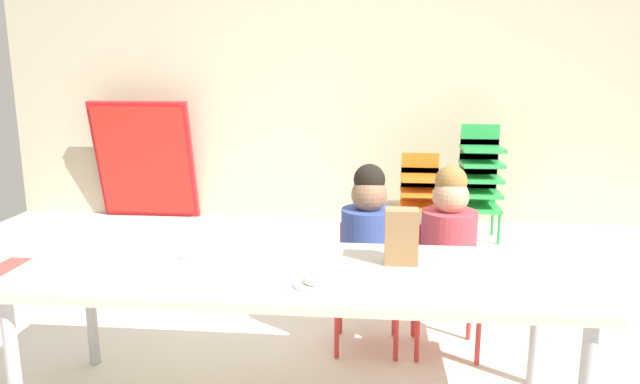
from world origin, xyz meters
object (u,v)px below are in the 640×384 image
(folded_activity_table, at_px, (145,161))
(paper_plate_center_table, at_px, (201,255))
(craft_table, at_px, (296,280))
(kid_chair_orange_stack, at_px, (420,189))
(seated_child_middle_seat, at_px, (448,242))
(seated_child_near_camera, at_px, (368,240))
(paper_bag_brown, at_px, (401,236))
(kid_chair_green_stack, at_px, (480,176))
(donut_powdered_on_plate, at_px, (318,279))
(paper_plate_near_edge, at_px, (318,284))

(folded_activity_table, xyz_separation_m, paper_plate_center_table, (1.37, -2.78, 0.07))
(craft_table, relative_size, kid_chair_orange_stack, 3.18)
(craft_table, height_order, seated_child_middle_seat, seated_child_middle_seat)
(seated_child_near_camera, relative_size, paper_bag_brown, 4.17)
(kid_chair_green_stack, xyz_separation_m, donut_powdered_on_plate, (-1.04, -2.72, 0.11))
(seated_child_near_camera, xyz_separation_m, folded_activity_table, (-2.05, 2.32, -0.02))
(kid_chair_green_stack, xyz_separation_m, folded_activity_table, (-2.92, 0.34, 0.02))
(kid_chair_orange_stack, distance_m, paper_plate_center_table, 2.68)
(craft_table, distance_m, kid_chair_orange_stack, 2.65)
(paper_plate_center_table, bearing_deg, kid_chair_orange_stack, 66.12)
(paper_bag_brown, distance_m, paper_plate_near_edge, 0.42)
(craft_table, height_order, kid_chair_orange_stack, kid_chair_orange_stack)
(seated_child_middle_seat, height_order, paper_plate_center_table, seated_child_middle_seat)
(kid_chair_orange_stack, height_order, paper_plate_near_edge, kid_chair_orange_stack)
(folded_activity_table, xyz_separation_m, donut_powdered_on_plate, (1.88, -3.06, 0.09))
(kid_chair_orange_stack, distance_m, paper_bag_brown, 2.49)
(kid_chair_orange_stack, height_order, folded_activity_table, folded_activity_table)
(craft_table, bearing_deg, seated_child_near_camera, 65.00)
(paper_bag_brown, relative_size, paper_plate_center_table, 1.22)
(kid_chair_green_stack, distance_m, donut_powdered_on_plate, 2.91)
(kid_chair_green_stack, xyz_separation_m, paper_plate_near_edge, (-1.04, -2.72, 0.10))
(paper_bag_brown, xyz_separation_m, paper_plate_near_edge, (-0.30, -0.27, -0.11))
(seated_child_middle_seat, relative_size, paper_plate_center_table, 5.10)
(craft_table, relative_size, kid_chair_green_stack, 2.35)
(seated_child_near_camera, relative_size, paper_plate_near_edge, 5.10)
(seated_child_near_camera, distance_m, folded_activity_table, 3.09)
(kid_chair_green_stack, height_order, donut_powdered_on_plate, kid_chair_green_stack)
(seated_child_near_camera, relative_size, kid_chair_orange_stack, 1.35)
(folded_activity_table, height_order, donut_powdered_on_plate, folded_activity_table)
(folded_activity_table, relative_size, donut_powdered_on_plate, 10.59)
(craft_table, distance_m, donut_powdered_on_plate, 0.20)
(seated_child_middle_seat, bearing_deg, kid_chair_orange_stack, 89.46)
(seated_child_middle_seat, xyz_separation_m, kid_chair_green_stack, (0.49, 1.98, -0.04))
(seated_child_near_camera, relative_size, paper_plate_center_table, 5.10)
(seated_child_near_camera, xyz_separation_m, seated_child_middle_seat, (0.38, 0.00, 0.00))
(kid_chair_green_stack, distance_m, folded_activity_table, 2.94)
(kid_chair_orange_stack, relative_size, folded_activity_table, 0.63)
(seated_child_middle_seat, bearing_deg, seated_child_near_camera, 180.00)
(seated_child_middle_seat, xyz_separation_m, paper_plate_center_table, (-1.06, -0.46, 0.06))
(kid_chair_green_stack, bearing_deg, craft_table, -114.01)
(craft_table, xyz_separation_m, donut_powdered_on_plate, (0.10, -0.16, 0.07))
(seated_child_near_camera, relative_size, donut_powdered_on_plate, 8.94)
(paper_bag_brown, bearing_deg, seated_child_near_camera, 105.62)
(seated_child_middle_seat, bearing_deg, kid_chair_green_stack, 76.10)
(craft_table, distance_m, kid_chair_green_stack, 2.80)
(craft_table, distance_m, folded_activity_table, 3.40)
(kid_chair_orange_stack, distance_m, kid_chair_green_stack, 0.49)
(seated_child_middle_seat, height_order, folded_activity_table, folded_activity_table)
(seated_child_middle_seat, xyz_separation_m, paper_bag_brown, (-0.25, -0.48, 0.16))
(donut_powdered_on_plate, bearing_deg, kid_chair_orange_stack, 78.18)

